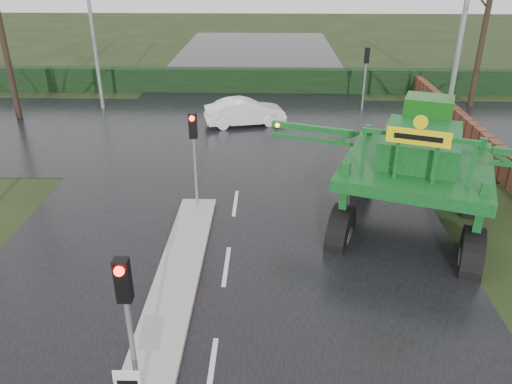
{
  "coord_description": "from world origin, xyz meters",
  "views": [
    {
      "loc": [
        1.19,
        -8.01,
        8.2
      ],
      "look_at": [
        0.83,
        4.85,
        2.0
      ],
      "focal_mm": 35.0,
      "sensor_mm": 36.0,
      "label": 1
    }
  ],
  "objects_px": {
    "traffic_signal_far": "(366,65)",
    "crop_sprayer": "(348,161)",
    "white_sedan": "(245,125)",
    "traffic_signal_near": "(126,304)",
    "traffic_signal_mid": "(194,140)",
    "street_light_right": "(456,17)"
  },
  "relations": [
    {
      "from": "traffic_signal_near",
      "to": "crop_sprayer",
      "type": "bearing_deg",
      "value": 55.06
    },
    {
      "from": "traffic_signal_far",
      "to": "crop_sprayer",
      "type": "distance_m",
      "value": 14.33
    },
    {
      "from": "traffic_signal_mid",
      "to": "traffic_signal_far",
      "type": "bearing_deg",
      "value": 58.07
    },
    {
      "from": "traffic_signal_far",
      "to": "white_sedan",
      "type": "height_order",
      "value": "traffic_signal_far"
    },
    {
      "from": "crop_sprayer",
      "to": "street_light_right",
      "type": "bearing_deg",
      "value": 72.37
    },
    {
      "from": "traffic_signal_far",
      "to": "white_sedan",
      "type": "bearing_deg",
      "value": 23.76
    },
    {
      "from": "white_sedan",
      "to": "traffic_signal_near",
      "type": "bearing_deg",
      "value": 162.68
    },
    {
      "from": "traffic_signal_near",
      "to": "traffic_signal_far",
      "type": "bearing_deg",
      "value": 69.64
    },
    {
      "from": "street_light_right",
      "to": "white_sedan",
      "type": "xyz_separation_m",
      "value": [
        -8.28,
        5.11,
        -5.99
      ]
    },
    {
      "from": "traffic_signal_near",
      "to": "traffic_signal_mid",
      "type": "height_order",
      "value": "same"
    },
    {
      "from": "white_sedan",
      "to": "traffic_signal_far",
      "type": "bearing_deg",
      "value": -79.74
    },
    {
      "from": "traffic_signal_mid",
      "to": "traffic_signal_near",
      "type": "bearing_deg",
      "value": -90.0
    },
    {
      "from": "traffic_signal_near",
      "to": "street_light_right",
      "type": "distance_m",
      "value": 16.46
    },
    {
      "from": "traffic_signal_mid",
      "to": "white_sedan",
      "type": "relative_size",
      "value": 0.85
    },
    {
      "from": "traffic_signal_near",
      "to": "crop_sprayer",
      "type": "xyz_separation_m",
      "value": [
        4.88,
        6.99,
        -0.05
      ]
    },
    {
      "from": "street_light_right",
      "to": "crop_sprayer",
      "type": "height_order",
      "value": "street_light_right"
    },
    {
      "from": "traffic_signal_near",
      "to": "street_light_right",
      "type": "height_order",
      "value": "street_light_right"
    },
    {
      "from": "traffic_signal_far",
      "to": "crop_sprayer",
      "type": "relative_size",
      "value": 0.39
    },
    {
      "from": "traffic_signal_far",
      "to": "white_sedan",
      "type": "xyz_separation_m",
      "value": [
        -6.59,
        -2.9,
        -2.59
      ]
    },
    {
      "from": "traffic_signal_mid",
      "to": "white_sedan",
      "type": "distance_m",
      "value": 10.03
    },
    {
      "from": "crop_sprayer",
      "to": "white_sedan",
      "type": "xyz_separation_m",
      "value": [
        -3.67,
        11.13,
        -2.54
      ]
    },
    {
      "from": "street_light_right",
      "to": "crop_sprayer",
      "type": "relative_size",
      "value": 1.1
    }
  ]
}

